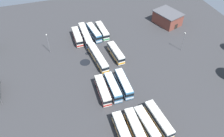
# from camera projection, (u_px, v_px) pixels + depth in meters

# --- Properties ---
(ground_plane) EXTENTS (124.18, 124.18, 0.00)m
(ground_plane) POSITION_uv_depth(u_px,v_px,m) (110.00, 74.00, 78.43)
(ground_plane) COLOR #333335
(bus_row0_slot0) EXTENTS (11.67, 3.58, 3.52)m
(bus_row0_slot0) POSITION_uv_depth(u_px,v_px,m) (159.00, 119.00, 62.56)
(bus_row0_slot0) COLOR silver
(bus_row0_slot0) RESTS_ON ground_plane
(bus_row0_slot1) EXTENTS (10.70, 3.42, 3.52)m
(bus_row0_slot1) POSITION_uv_depth(u_px,v_px,m) (146.00, 124.00, 61.49)
(bus_row0_slot1) COLOR silver
(bus_row0_slot1) RESTS_ON ground_plane
(bus_row0_slot2) EXTENTS (10.69, 2.69, 3.52)m
(bus_row0_slot2) POSITION_uv_depth(u_px,v_px,m) (135.00, 127.00, 60.78)
(bus_row0_slot2) COLOR silver
(bus_row0_slot2) RESTS_ON ground_plane
(bus_row0_slot3) EXTENTS (11.42, 2.69, 3.52)m
(bus_row0_slot3) POSITION_uv_depth(u_px,v_px,m) (123.00, 132.00, 59.64)
(bus_row0_slot3) COLOR silver
(bus_row0_slot3) RESTS_ON ground_plane
(bus_row1_slot1) EXTENTS (11.21, 2.72, 3.52)m
(bus_row1_slot1) POSITION_uv_depth(u_px,v_px,m) (124.00, 83.00, 72.53)
(bus_row1_slot1) COLOR teal
(bus_row1_slot1) RESTS_ON ground_plane
(bus_row1_slot2) EXTENTS (10.90, 2.67, 3.52)m
(bus_row1_slot2) POSITION_uv_depth(u_px,v_px,m) (113.00, 87.00, 71.42)
(bus_row1_slot2) COLOR teal
(bus_row1_slot2) RESTS_ON ground_plane
(bus_row1_slot3) EXTENTS (10.91, 2.71, 3.52)m
(bus_row1_slot3) POSITION_uv_depth(u_px,v_px,m) (103.00, 90.00, 70.45)
(bus_row1_slot3) COLOR silver
(bus_row1_slot3) RESTS_ON ground_plane
(bus_row2_slot0) EXTENTS (10.80, 3.41, 3.52)m
(bus_row2_slot0) POSITION_uv_depth(u_px,v_px,m) (116.00, 53.00, 83.98)
(bus_row2_slot0) COLOR silver
(bus_row2_slot0) RESTS_ON ground_plane
(bus_row2_slot2) EXTENTS (14.89, 4.05, 3.52)m
(bus_row2_slot2) POSITION_uv_depth(u_px,v_px,m) (98.00, 57.00, 82.01)
(bus_row2_slot2) COLOR silver
(bus_row2_slot2) RESTS_ON ground_plane
(bus_row3_slot0) EXTENTS (10.78, 3.09, 3.52)m
(bus_row3_slot0) POSITION_uv_depth(u_px,v_px,m) (102.00, 31.00, 94.71)
(bus_row3_slot0) COLOR silver
(bus_row3_slot0) RESTS_ON ground_plane
(bus_row3_slot1) EXTENTS (11.48, 3.93, 3.52)m
(bus_row3_slot1) POSITION_uv_depth(u_px,v_px,m) (94.00, 32.00, 93.87)
(bus_row3_slot1) COLOR teal
(bus_row3_slot1) RESTS_ON ground_plane
(bus_row3_slot2) EXTENTS (14.73, 2.70, 3.52)m
(bus_row3_slot2) POSITION_uv_depth(u_px,v_px,m) (85.00, 35.00, 92.43)
(bus_row3_slot2) COLOR silver
(bus_row3_slot2) RESTS_ON ground_plane
(bus_row3_slot3) EXTENTS (10.50, 2.63, 3.52)m
(bus_row3_slot3) POSITION_uv_depth(u_px,v_px,m) (77.00, 37.00, 91.55)
(bus_row3_slot3) COLOR silver
(bus_row3_slot3) RESTS_ON ground_plane
(depot_building) EXTENTS (13.43, 11.81, 5.48)m
(depot_building) POSITION_uv_depth(u_px,v_px,m) (167.00, 18.00, 100.49)
(depot_building) COLOR brown
(depot_building) RESTS_ON ground_plane
(lamp_post_far_corner) EXTENTS (0.56, 0.28, 7.76)m
(lamp_post_far_corner) POSITION_uv_depth(u_px,v_px,m) (183.00, 41.00, 85.33)
(lamp_post_far_corner) COLOR slate
(lamp_post_far_corner) RESTS_ON ground_plane
(lamp_post_by_building) EXTENTS (0.56, 0.28, 7.93)m
(lamp_post_by_building) POSITION_uv_depth(u_px,v_px,m) (48.00, 43.00, 84.30)
(lamp_post_by_building) COLOR slate
(lamp_post_by_building) RESTS_ON ground_plane
(puddle_back_corner) EXTENTS (1.72, 1.72, 0.01)m
(puddle_back_corner) POSITION_uv_depth(u_px,v_px,m) (87.00, 53.00, 86.66)
(puddle_back_corner) COLOR black
(puddle_back_corner) RESTS_ON ground_plane
(puddle_near_shelter) EXTENTS (3.73, 3.73, 0.01)m
(puddle_near_shelter) POSITION_uv_depth(u_px,v_px,m) (85.00, 62.00, 82.84)
(puddle_near_shelter) COLOR black
(puddle_near_shelter) RESTS_ON ground_plane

